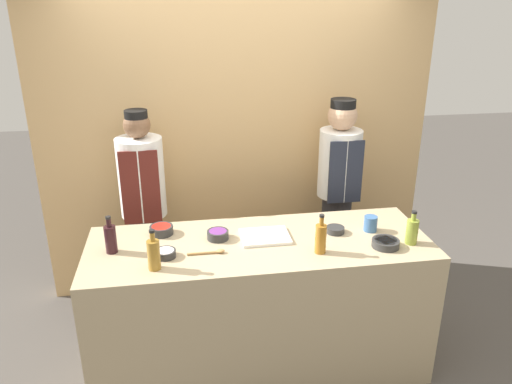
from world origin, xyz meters
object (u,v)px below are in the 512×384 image
object	(u,v)px
bottle_wine	(111,238)
chef_left	(144,208)
sauce_bowl_purple	(218,234)
bottle_oil	(412,231)
bottle_amber	(321,238)
sauce_bowl_red	(161,230)
sauce_bowl_orange	(386,243)
sauce_bowl_green	(335,230)
cutting_board	(265,236)
bottle_vinegar	(154,254)
sauce_bowl_white	(165,253)
wooden_spoon	(210,252)
cup_blue	(370,224)
chef_right	(338,193)

from	to	relation	value
bottle_wine	chef_left	bearing A→B (deg)	78.77
sauce_bowl_purple	bottle_wine	bearing A→B (deg)	-173.27
bottle_oil	bottle_amber	distance (m)	0.60
bottle_wine	bottle_amber	distance (m)	1.26
sauce_bowl_purple	sauce_bowl_red	size ratio (longest dim) A/B	0.91
sauce_bowl_orange	sauce_bowl_red	xyz separation A→B (m)	(-1.38, 0.40, 0.01)
sauce_bowl_green	sauce_bowl_purple	distance (m)	0.77
cutting_board	bottle_vinegar	distance (m)	0.75
sauce_bowl_white	wooden_spoon	bearing A→B (deg)	-0.85
cup_blue	wooden_spoon	world-z (taller)	cup_blue
sauce_bowl_red	bottle_amber	world-z (taller)	bottle_amber
bottle_wine	cup_blue	size ratio (longest dim) A/B	2.32
sauce_bowl_purple	sauce_bowl_white	world-z (taller)	sauce_bowl_purple
bottle_wine	bottle_oil	xyz separation A→B (m)	(1.85, -0.18, -0.01)
sauce_bowl_green	bottle_vinegar	size ratio (longest dim) A/B	0.48
sauce_bowl_white	bottle_oil	xyz separation A→B (m)	(1.52, -0.07, 0.06)
sauce_bowl_white	bottle_vinegar	bearing A→B (deg)	-114.16
bottle_oil	chef_left	bearing A→B (deg)	151.09
sauce_bowl_white	bottle_vinegar	distance (m)	0.16
cutting_board	bottle_vinegar	bearing A→B (deg)	-157.57
sauce_bowl_red	chef_right	bearing A→B (deg)	22.02
sauce_bowl_red	chef_right	world-z (taller)	chef_right
sauce_bowl_white	chef_right	xyz separation A→B (m)	(1.35, 0.87, -0.04)
bottle_wine	cutting_board	bearing A→B (deg)	2.50
bottle_amber	wooden_spoon	size ratio (longest dim) A/B	1.11
chef_left	sauce_bowl_purple	bearing A→B (deg)	-53.75
cup_blue	bottle_amber	bearing A→B (deg)	-149.82
bottle_oil	wooden_spoon	distance (m)	1.26
sauce_bowl_green	bottle_wine	distance (m)	1.42
sauce_bowl_white	bottle_oil	world-z (taller)	bottle_oil
sauce_bowl_red	sauce_bowl_white	bearing A→B (deg)	-84.87
sauce_bowl_orange	sauce_bowl_white	world-z (taller)	sauce_bowl_orange
sauce_bowl_red	bottle_oil	xyz separation A→B (m)	(1.55, -0.38, 0.05)
cup_blue	sauce_bowl_white	bearing A→B (deg)	-173.74
bottle_vinegar	sauce_bowl_purple	bearing A→B (deg)	39.42
sauce_bowl_green	sauce_bowl_red	xyz separation A→B (m)	(-1.13, 0.16, 0.01)
bottle_oil	wooden_spoon	bearing A→B (deg)	177.20
bottle_amber	cup_blue	world-z (taller)	bottle_amber
sauce_bowl_red	cup_blue	xyz separation A→B (m)	(1.37, -0.17, 0.02)
sauce_bowl_purple	chef_left	bearing A→B (deg)	126.25
sauce_bowl_red	chef_left	size ratio (longest dim) A/B	0.09
bottle_vinegar	cup_blue	distance (m)	1.42
sauce_bowl_purple	cup_blue	distance (m)	1.01
bottle_amber	chef_right	bearing A→B (deg)	66.40
bottle_oil	bottle_amber	bearing A→B (deg)	-177.46
chef_left	wooden_spoon	bearing A→B (deg)	-63.39
sauce_bowl_green	bottle_amber	size ratio (longest dim) A/B	0.47
sauce_bowl_red	sauce_bowl_green	bearing A→B (deg)	-8.11
sauce_bowl_red	chef_right	xyz separation A→B (m)	(1.38, 0.56, -0.05)
sauce_bowl_purple	bottle_vinegar	size ratio (longest dim) A/B	0.56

